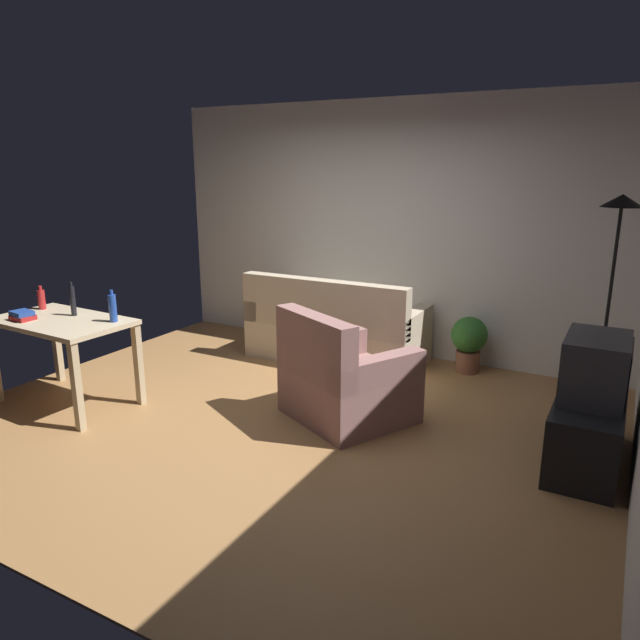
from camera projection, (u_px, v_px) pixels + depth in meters
The scene contains 13 objects.
ground_plane at pixel (280, 422), 4.78m from camera, with size 5.20×4.40×0.02m, color #9E7042.
wall_rear at pixel (387, 230), 6.29m from camera, with size 5.20×0.10×2.70m, color silver.
couch at pixel (335, 332), 6.19m from camera, with size 1.84×0.84×0.92m.
tv_stand at pixel (587, 430), 4.06m from camera, with size 0.44×1.10×0.48m.
tv at pixel (596, 368), 3.94m from camera, with size 0.41×0.60×0.44m.
torchiere_lamp at pixel (616, 245), 4.62m from camera, with size 0.32×0.32×1.81m.
desk at pixel (62, 332), 4.97m from camera, with size 1.23×0.75×0.76m.
potted_plant at pixel (469, 340), 5.82m from camera, with size 0.36×0.36×0.57m.
armchair at pixel (343, 381), 4.75m from camera, with size 1.18×1.16×0.92m.
bottle_red at pixel (41, 299), 5.27m from camera, with size 0.07×0.07×0.22m.
bottle_dark at pixel (73, 301), 5.03m from camera, with size 0.05×0.05×0.30m.
bottle_blue at pixel (113, 308), 4.83m from camera, with size 0.06×0.06×0.27m.
book_stack at pixel (22, 316), 4.91m from camera, with size 0.20×0.16×0.08m.
Camera 1 is at (2.40, -3.70, 2.03)m, focal length 32.68 mm.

